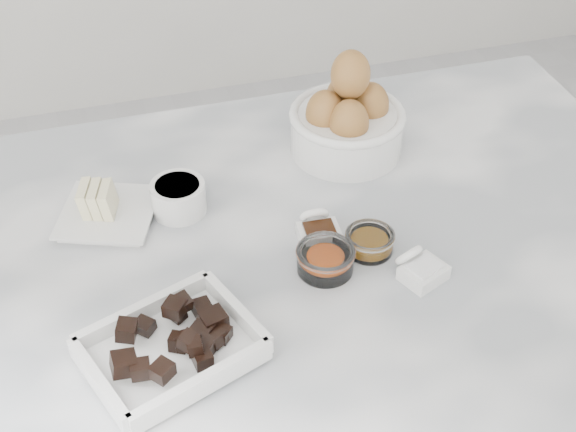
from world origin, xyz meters
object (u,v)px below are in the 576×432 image
(honey_bowl, at_px, (370,241))
(zest_bowl, at_px, (325,259))
(vanilla_spoon, at_px, (318,230))
(salt_spoon, at_px, (420,268))
(sugar_ramekin, at_px, (178,196))
(chocolate_dish, at_px, (171,346))
(egg_bowl, at_px, (347,120))
(butter_plate, at_px, (106,209))

(honey_bowl, height_order, zest_bowl, zest_bowl)
(vanilla_spoon, relative_size, salt_spoon, 0.88)
(sugar_ramekin, height_order, zest_bowl, sugar_ramekin)
(chocolate_dish, bearing_deg, zest_bowl, 23.03)
(vanilla_spoon, bearing_deg, egg_bowl, 60.29)
(sugar_ramekin, height_order, egg_bowl, egg_bowl)
(honey_bowl, xyz_separation_m, zest_bowl, (-0.07, -0.02, 0.00))
(sugar_ramekin, bearing_deg, butter_plate, 174.10)
(egg_bowl, xyz_separation_m, zest_bowl, (-0.12, -0.25, -0.04))
(chocolate_dish, bearing_deg, egg_bowl, 45.52)
(chocolate_dish, height_order, vanilla_spoon, chocolate_dish)
(honey_bowl, relative_size, salt_spoon, 0.84)
(zest_bowl, height_order, salt_spoon, salt_spoon)
(butter_plate, xyz_separation_m, zest_bowl, (0.26, -0.19, 0.00))
(sugar_ramekin, distance_m, honey_bowl, 0.28)
(zest_bowl, bearing_deg, chocolate_dish, -156.97)
(butter_plate, height_order, egg_bowl, egg_bowl)
(sugar_ramekin, relative_size, zest_bowl, 0.99)
(vanilla_spoon, bearing_deg, chocolate_dish, -145.88)
(vanilla_spoon, bearing_deg, butter_plate, 155.86)
(honey_bowl, bearing_deg, vanilla_spoon, 143.38)
(butter_plate, height_order, zest_bowl, butter_plate)
(chocolate_dish, distance_m, sugar_ramekin, 0.27)
(honey_bowl, xyz_separation_m, salt_spoon, (0.04, -0.07, -0.00))
(chocolate_dish, xyz_separation_m, honey_bowl, (0.29, 0.11, -0.01))
(chocolate_dish, distance_m, zest_bowl, 0.24)
(chocolate_dish, xyz_separation_m, sugar_ramekin, (0.06, 0.27, 0.00))
(salt_spoon, bearing_deg, zest_bowl, 157.55)
(sugar_ramekin, relative_size, vanilla_spoon, 1.10)
(chocolate_dish, relative_size, vanilla_spoon, 3.30)
(egg_bowl, bearing_deg, chocolate_dish, -134.48)
(honey_bowl, bearing_deg, salt_spoon, -55.61)
(chocolate_dish, relative_size, egg_bowl, 1.30)
(butter_plate, bearing_deg, vanilla_spoon, -24.14)
(butter_plate, distance_m, zest_bowl, 0.32)
(butter_plate, height_order, salt_spoon, butter_plate)
(egg_bowl, xyz_separation_m, salt_spoon, (-0.00, -0.30, -0.04))
(chocolate_dish, relative_size, sugar_ramekin, 3.00)
(butter_plate, bearing_deg, chocolate_dish, -81.05)
(egg_bowl, distance_m, vanilla_spoon, 0.22)
(sugar_ramekin, bearing_deg, vanilla_spoon, -33.08)
(chocolate_dish, bearing_deg, sugar_ramekin, 77.85)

